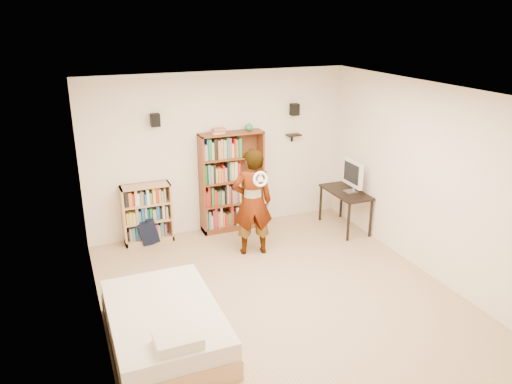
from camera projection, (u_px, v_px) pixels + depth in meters
ground at (279, 296)px, 6.66m from camera, size 4.50×5.00×0.01m
room_shell at (282, 170)px, 6.07m from camera, size 4.52×5.02×2.71m
crown_molding at (283, 95)px, 5.76m from camera, size 4.50×5.00×0.06m
speaker_left at (155, 120)px, 7.71m from camera, size 0.14×0.12×0.20m
speaker_right at (295, 109)px, 8.56m from camera, size 0.14×0.12×0.20m
wall_shelf at (294, 135)px, 8.72m from camera, size 0.25×0.16×0.02m
tall_bookshelf at (232, 182)px, 8.48m from camera, size 1.08×0.32×1.71m
low_bookshelf at (147, 214)px, 8.09m from camera, size 0.79×0.29×0.98m
computer_desk at (345, 210)px, 8.65m from camera, size 0.50×1.01×0.69m
imac at (351, 177)px, 8.40m from camera, size 0.19×0.56×0.55m
daybed at (164, 321)px, 5.64m from camera, size 1.21×1.86×0.55m
person at (252, 202)px, 7.60m from camera, size 0.69×0.52×1.69m
wii_wheel at (260, 179)px, 7.16m from camera, size 0.23×0.09×0.23m
navy_bag at (148, 232)px, 8.10m from camera, size 0.33×0.23×0.43m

